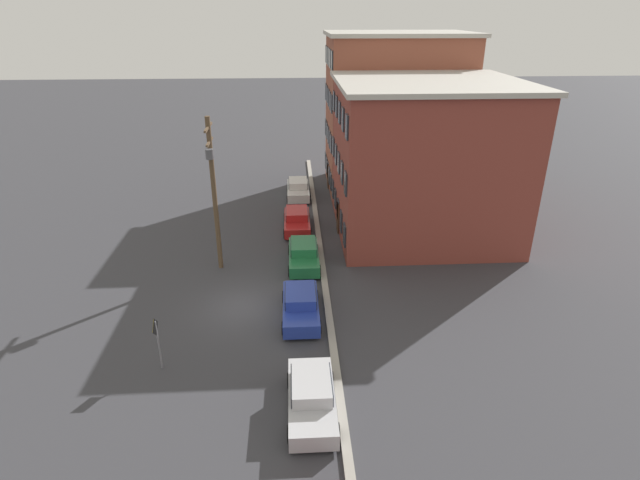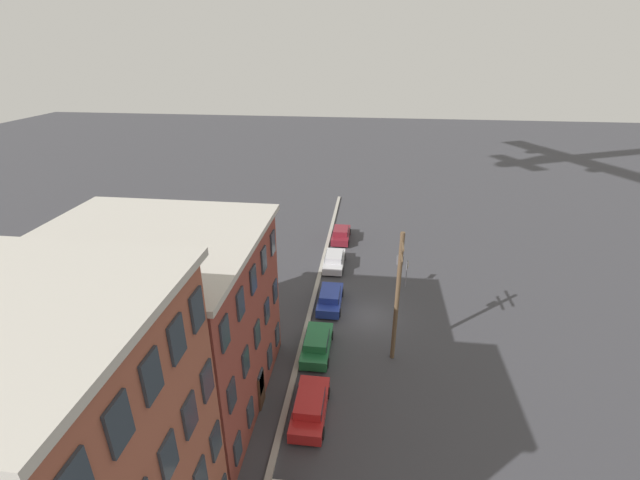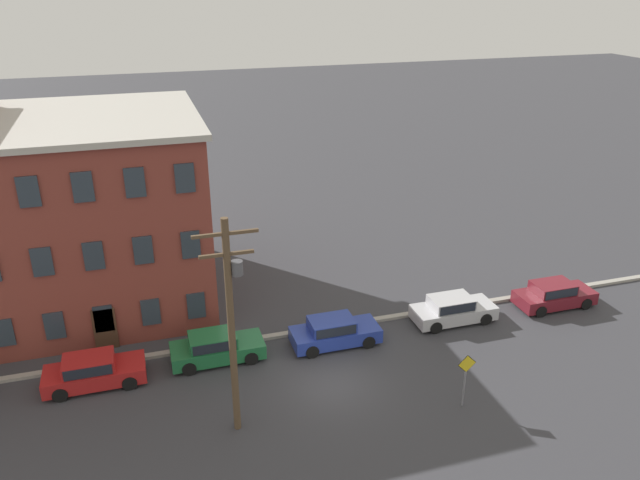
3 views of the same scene
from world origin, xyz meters
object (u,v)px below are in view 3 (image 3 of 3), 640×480
Objects in this scene: car_green at (216,346)px; caution_sign at (466,373)px; car_silver at (453,309)px; utility_pole at (232,318)px; car_blue at (334,331)px; car_maroon at (554,294)px; car_red at (93,370)px.

car_green is 1.71× the size of caution_sign.
car_silver is 1.71× the size of caution_sign.
car_green is at bearing 91.75° from utility_pole.
utility_pole is (0.16, -5.10, 4.42)m from car_green.
caution_sign is 10.15m from utility_pole.
car_blue and car_silver have the same top height.
car_blue is 1.00× the size of car_maroon.
caution_sign is (9.59, -6.54, 0.95)m from car_green.
car_maroon is 19.68m from utility_pole.
utility_pole reaches higher than car_blue.
car_blue is at bearing 121.18° from caution_sign.
utility_pole is (-9.43, 1.44, 3.47)m from caution_sign.
car_green and car_silver have the same top height.
caution_sign is (-9.10, -6.35, 0.95)m from car_maroon.
utility_pole is (-12.37, -5.07, 4.42)m from car_silver.
utility_pole is at bearing -139.77° from car_blue.
car_red and car_silver have the same top height.
car_silver is 1.00× the size of car_maroon.
car_maroon is at bearing -0.57° from car_green.
utility_pole is at bearing -157.71° from car_silver.
car_blue is 6.71m from car_silver.
car_silver is (12.53, -0.03, 0.00)m from car_green.
utility_pole is at bearing -39.93° from car_red.
car_silver is 6.16m from car_maroon.
car_silver is at bearing 2.38° from car_blue.
car_green is 11.65m from caution_sign.
car_blue is at bearing -3.06° from car_green.
car_blue is at bearing 40.23° from utility_pole.
car_red is at bearing -179.92° from car_blue.
car_green is 12.53m from car_silver.
car_red is at bearing 140.07° from utility_pole.
car_maroon is at bearing -1.44° from car_silver.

